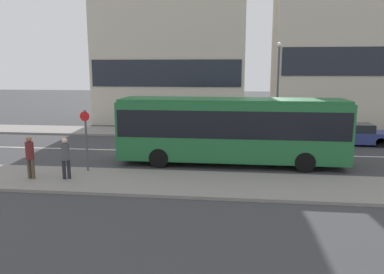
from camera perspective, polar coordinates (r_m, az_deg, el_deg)
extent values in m
plane|color=#3A3A3D|center=(22.26, -6.56, -2.11)|extent=(120.00, 120.00, 0.00)
cube|color=gray|center=(16.43, -11.60, -6.55)|extent=(44.00, 3.50, 0.13)
cube|color=gray|center=(28.25, -3.65, 0.74)|extent=(44.00, 3.50, 0.13)
cube|color=silver|center=(22.26, -6.56, -2.10)|extent=(41.80, 0.16, 0.01)
cube|color=beige|center=(33.84, -3.35, 15.86)|extent=(12.96, 5.07, 16.05)
cube|color=#1E232D|center=(31.17, -4.12, 9.67)|extent=(12.44, 0.08, 2.20)
cube|color=#236B38|center=(18.90, 5.98, 1.06)|extent=(11.22, 2.54, 2.87)
cube|color=black|center=(18.84, 6.01, 2.36)|extent=(10.99, 2.57, 1.32)
cube|color=#236B38|center=(18.72, 6.07, 5.62)|extent=(11.05, 2.33, 0.14)
cube|color=black|center=(19.75, -10.57, 2.11)|extent=(0.05, 2.23, 1.72)
cube|color=yellow|center=(19.64, -10.66, 4.90)|extent=(0.04, 1.78, 0.32)
cylinder|color=black|center=(18.40, -5.06, -3.20)|extent=(0.96, 0.28, 0.96)
cylinder|color=black|center=(20.61, -3.75, -1.71)|extent=(0.96, 0.28, 0.96)
cylinder|color=black|center=(18.31, 16.81, -3.69)|extent=(0.96, 0.28, 0.96)
cylinder|color=black|center=(20.53, 15.72, -2.13)|extent=(0.96, 0.28, 0.96)
cube|color=navy|center=(26.05, 23.36, 0.02)|extent=(4.43, 1.80, 0.68)
cube|color=#21262B|center=(25.92, 23.18, 1.33)|extent=(2.44, 1.59, 0.52)
cylinder|color=black|center=(25.76, 26.76, -0.78)|extent=(0.60, 0.18, 0.60)
cylinder|color=black|center=(27.26, 25.62, -0.12)|extent=(0.60, 0.18, 0.60)
cylinder|color=black|center=(24.95, 20.83, -0.67)|extent=(0.60, 0.18, 0.60)
cylinder|color=black|center=(26.50, 20.00, 0.00)|extent=(0.60, 0.18, 0.60)
cylinder|color=#4C4233|center=(17.58, -23.57, -4.43)|extent=(0.15, 0.15, 0.86)
cylinder|color=#4C4233|center=(17.45, -23.08, -4.50)|extent=(0.15, 0.15, 0.86)
cylinder|color=maroon|center=(17.34, -23.51, -1.90)|extent=(0.34, 0.34, 0.75)
sphere|color=#936B4C|center=(17.25, -23.63, -0.30)|extent=(0.24, 0.24, 0.24)
cylinder|color=#23232D|center=(16.92, -18.25, -4.68)|extent=(0.15, 0.15, 0.83)
cylinder|color=#23232D|center=(16.95, -18.92, -4.70)|extent=(0.15, 0.15, 0.83)
cylinder|color=#4C4C4C|center=(16.76, -18.74, -2.13)|extent=(0.34, 0.34, 0.72)
sphere|color=beige|center=(16.67, -18.84, -0.53)|extent=(0.23, 0.23, 0.23)
cylinder|color=#4C4C51|center=(17.77, -15.79, -0.56)|extent=(0.09, 0.09, 2.82)
cylinder|color=red|center=(17.55, -16.05, 3.06)|extent=(0.44, 0.03, 0.44)
cylinder|color=#4C4C51|center=(26.93, 12.91, 6.73)|extent=(0.14, 0.14, 6.13)
sphere|color=silver|center=(26.93, 13.19, 13.48)|extent=(0.36, 0.36, 0.36)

